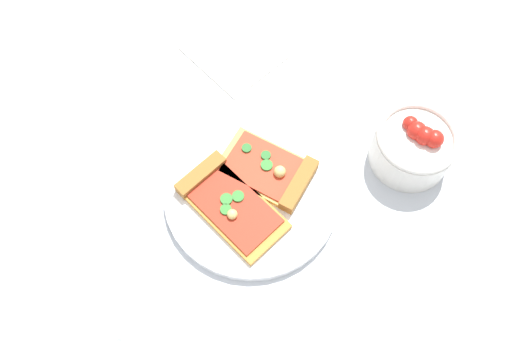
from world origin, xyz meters
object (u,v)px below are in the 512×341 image
object	(u,v)px
pizza_slice_far	(273,172)
salad_bowl	(414,146)
paper_napkin	(234,52)
plate	(252,194)
pizza_slice_near	(227,201)

from	to	relation	value
pizza_slice_far	salad_bowl	distance (m)	0.19
pizza_slice_far	paper_napkin	world-z (taller)	pizza_slice_far
plate	paper_napkin	xyz separation A→B (m)	(-0.15, -0.19, -0.01)
plate	salad_bowl	bearing A→B (deg)	150.92
plate	salad_bowl	size ratio (longest dim) A/B	2.16
pizza_slice_near	salad_bowl	bearing A→B (deg)	152.36
plate	paper_napkin	size ratio (longest dim) A/B	1.81
salad_bowl	paper_napkin	distance (m)	0.31
paper_napkin	plate	bearing A→B (deg)	52.78
plate	pizza_slice_near	distance (m)	0.04
plate	pizza_slice_near	world-z (taller)	pizza_slice_near
plate	paper_napkin	world-z (taller)	plate
salad_bowl	paper_napkin	size ratio (longest dim) A/B	0.84
pizza_slice_near	pizza_slice_far	size ratio (longest dim) A/B	1.03
pizza_slice_near	paper_napkin	distance (m)	0.26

